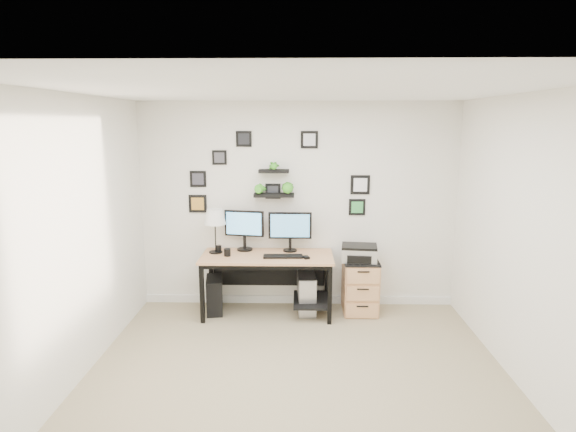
{
  "coord_description": "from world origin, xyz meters",
  "views": [
    {
      "loc": [
        0.01,
        -4.01,
        2.35
      ],
      "look_at": [
        -0.12,
        1.83,
        1.2
      ],
      "focal_mm": 30.0,
      "sensor_mm": 36.0,
      "label": 1
    }
  ],
  "objects_px": {
    "pc_tower_black": "(215,295)",
    "pc_tower_grey": "(306,293)",
    "monitor_right": "(290,228)",
    "file_cabinet": "(360,286)",
    "mug": "(227,252)",
    "printer": "(359,253)",
    "desk": "(270,264)",
    "table_lamp": "(215,218)",
    "monitor_left": "(244,227)"
  },
  "relations": [
    {
      "from": "table_lamp",
      "to": "mug",
      "type": "distance_m",
      "value": 0.45
    },
    {
      "from": "pc_tower_black",
      "to": "pc_tower_grey",
      "type": "bearing_deg",
      "value": -7.82
    },
    {
      "from": "pc_tower_grey",
      "to": "file_cabinet",
      "type": "height_order",
      "value": "file_cabinet"
    },
    {
      "from": "desk",
      "to": "monitor_right",
      "type": "xyz_separation_m",
      "value": [
        0.24,
        0.16,
        0.42
      ]
    },
    {
      "from": "desk",
      "to": "pc_tower_black",
      "type": "relative_size",
      "value": 3.67
    },
    {
      "from": "mug",
      "to": "file_cabinet",
      "type": "bearing_deg",
      "value": 4.79
    },
    {
      "from": "monitor_left",
      "to": "file_cabinet",
      "type": "bearing_deg",
      "value": -5.17
    },
    {
      "from": "monitor_right",
      "to": "pc_tower_black",
      "type": "distance_m",
      "value": 1.26
    },
    {
      "from": "monitor_left",
      "to": "pc_tower_black",
      "type": "height_order",
      "value": "monitor_left"
    },
    {
      "from": "mug",
      "to": "monitor_left",
      "type": "bearing_deg",
      "value": 56.12
    },
    {
      "from": "desk",
      "to": "file_cabinet",
      "type": "distance_m",
      "value": 1.16
    },
    {
      "from": "file_cabinet",
      "to": "printer",
      "type": "height_order",
      "value": "printer"
    },
    {
      "from": "mug",
      "to": "pc_tower_black",
      "type": "height_order",
      "value": "mug"
    },
    {
      "from": "monitor_left",
      "to": "file_cabinet",
      "type": "relative_size",
      "value": 0.76
    },
    {
      "from": "monitor_right",
      "to": "monitor_left",
      "type": "bearing_deg",
      "value": 176.94
    },
    {
      "from": "pc_tower_black",
      "to": "pc_tower_grey",
      "type": "height_order",
      "value": "pc_tower_grey"
    },
    {
      "from": "table_lamp",
      "to": "mug",
      "type": "xyz_separation_m",
      "value": [
        0.17,
        -0.15,
        -0.39
      ]
    },
    {
      "from": "pc_tower_black",
      "to": "monitor_left",
      "type": "bearing_deg",
      "value": 15.82
    },
    {
      "from": "desk",
      "to": "file_cabinet",
      "type": "relative_size",
      "value": 2.39
    },
    {
      "from": "mug",
      "to": "pc_tower_black",
      "type": "relative_size",
      "value": 0.21
    },
    {
      "from": "desk",
      "to": "monitor_right",
      "type": "relative_size",
      "value": 2.98
    },
    {
      "from": "pc_tower_black",
      "to": "printer",
      "type": "bearing_deg",
      "value": -8.71
    },
    {
      "from": "monitor_left",
      "to": "printer",
      "type": "bearing_deg",
      "value": -6.39
    },
    {
      "from": "table_lamp",
      "to": "pc_tower_black",
      "type": "bearing_deg",
      "value": -112.84
    },
    {
      "from": "mug",
      "to": "pc_tower_grey",
      "type": "relative_size",
      "value": 0.18
    },
    {
      "from": "monitor_right",
      "to": "table_lamp",
      "type": "bearing_deg",
      "value": -174.67
    },
    {
      "from": "table_lamp",
      "to": "mug",
      "type": "height_order",
      "value": "table_lamp"
    },
    {
      "from": "desk",
      "to": "monitor_left",
      "type": "distance_m",
      "value": 0.57
    },
    {
      "from": "table_lamp",
      "to": "pc_tower_grey",
      "type": "bearing_deg",
      "value": -1.48
    },
    {
      "from": "mug",
      "to": "pc_tower_black",
      "type": "bearing_deg",
      "value": 152.86
    },
    {
      "from": "printer",
      "to": "table_lamp",
      "type": "bearing_deg",
      "value": 178.61
    },
    {
      "from": "pc_tower_grey",
      "to": "printer",
      "type": "height_order",
      "value": "printer"
    },
    {
      "from": "monitor_right",
      "to": "mug",
      "type": "relative_size",
      "value": 5.85
    },
    {
      "from": "desk",
      "to": "mug",
      "type": "bearing_deg",
      "value": -171.31
    },
    {
      "from": "monitor_right",
      "to": "table_lamp",
      "type": "height_order",
      "value": "table_lamp"
    },
    {
      "from": "desk",
      "to": "pc_tower_grey",
      "type": "distance_m",
      "value": 0.59
    },
    {
      "from": "monitor_left",
      "to": "printer",
      "type": "distance_m",
      "value": 1.46
    },
    {
      "from": "mug",
      "to": "printer",
      "type": "height_order",
      "value": "printer"
    },
    {
      "from": "pc_tower_grey",
      "to": "table_lamp",
      "type": "bearing_deg",
      "value": 178.52
    },
    {
      "from": "monitor_right",
      "to": "file_cabinet",
      "type": "xyz_separation_m",
      "value": [
        0.88,
        -0.1,
        -0.71
      ]
    },
    {
      "from": "monitor_left",
      "to": "pc_tower_grey",
      "type": "relative_size",
      "value": 1.03
    },
    {
      "from": "desk",
      "to": "table_lamp",
      "type": "xyz_separation_m",
      "value": [
        -0.68,
        0.07,
        0.56
      ]
    },
    {
      "from": "pc_tower_grey",
      "to": "pc_tower_black",
      "type": "bearing_deg",
      "value": -178.73
    },
    {
      "from": "desk",
      "to": "table_lamp",
      "type": "relative_size",
      "value": 2.92
    },
    {
      "from": "desk",
      "to": "pc_tower_grey",
      "type": "bearing_deg",
      "value": 5.55
    },
    {
      "from": "table_lamp",
      "to": "pc_tower_grey",
      "type": "height_order",
      "value": "table_lamp"
    },
    {
      "from": "mug",
      "to": "file_cabinet",
      "type": "xyz_separation_m",
      "value": [
        1.63,
        0.14,
        -0.46
      ]
    },
    {
      "from": "desk",
      "to": "pc_tower_black",
      "type": "height_order",
      "value": "desk"
    },
    {
      "from": "monitor_left",
      "to": "pc_tower_grey",
      "type": "distance_m",
      "value": 1.14
    },
    {
      "from": "pc_tower_grey",
      "to": "file_cabinet",
      "type": "xyz_separation_m",
      "value": [
        0.67,
        0.01,
        0.09
      ]
    }
  ]
}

